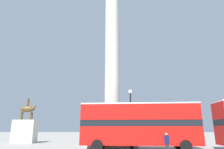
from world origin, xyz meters
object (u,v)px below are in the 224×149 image
bus_a (139,124)px  pedestrian_near_lamp (167,142)px  equestrian_statue (25,129)px  street_lamp (131,117)px  monument_column (112,76)px

bus_a → pedestrian_near_lamp: 3.43m
bus_a → equestrian_statue: size_ratio=1.72×
equestrian_statue → street_lamp: size_ratio=1.07×
pedestrian_near_lamp → street_lamp: bearing=-175.4°
equestrian_statue → pedestrian_near_lamp: (16.81, -12.01, -1.01)m
equestrian_statue → pedestrian_near_lamp: 20.69m
monument_column → equestrian_statue: monument_column is taller
street_lamp → pedestrian_near_lamp: (2.52, -4.00, -2.22)m
bus_a → equestrian_statue: (-14.96, 9.53, -0.45)m
bus_a → pedestrian_near_lamp: bus_a is taller
bus_a → equestrian_statue: equestrian_statue is taller
monument_column → bus_a: bearing=-60.3°
bus_a → street_lamp: (-0.67, 1.52, 0.76)m
equestrian_statue → pedestrian_near_lamp: equestrian_statue is taller
bus_a → street_lamp: bearing=117.3°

